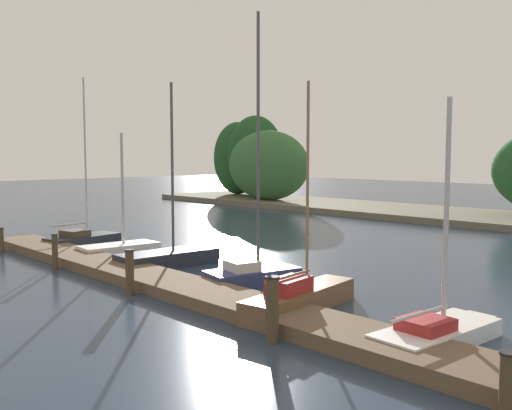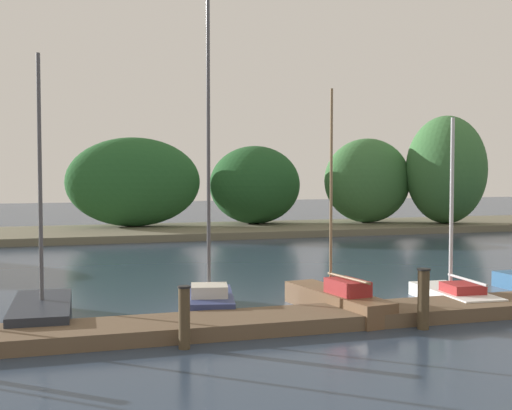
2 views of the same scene
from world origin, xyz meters
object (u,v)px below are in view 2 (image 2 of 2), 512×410
(sailboat_2, at_px, (42,309))
(mooring_piling_3, at_px, (423,299))
(sailboat_5, at_px, (453,292))
(mooring_piling_2, at_px, (184,317))
(sailboat_4, at_px, (334,298))
(sailboat_3, at_px, (209,295))

(sailboat_2, relative_size, mooring_piling_3, 4.58)
(sailboat_5, distance_m, mooring_piling_2, 8.78)
(sailboat_2, xyz_separation_m, mooring_piling_2, (2.93, -3.48, 0.34))
(sailboat_4, bearing_deg, mooring_piling_3, -160.75)
(sailboat_2, height_order, mooring_piling_3, sailboat_2)
(mooring_piling_3, bearing_deg, mooring_piling_2, -179.30)
(sailboat_3, distance_m, sailboat_5, 7.04)
(sailboat_2, distance_m, sailboat_4, 7.56)
(sailboat_4, relative_size, mooring_piling_2, 4.43)
(mooring_piling_2, bearing_deg, sailboat_3, 69.12)
(sailboat_3, height_order, mooring_piling_3, sailboat_3)
(sailboat_2, xyz_separation_m, sailboat_4, (7.49, -1.03, 0.04))
(sailboat_2, relative_size, sailboat_3, 0.79)
(mooring_piling_3, bearing_deg, sailboat_2, 158.72)
(sailboat_2, relative_size, sailboat_4, 1.12)
(sailboat_2, bearing_deg, sailboat_5, -91.56)
(mooring_piling_2, bearing_deg, mooring_piling_3, 0.70)
(sailboat_2, xyz_separation_m, mooring_piling_3, (8.75, -3.41, 0.40))
(sailboat_4, xyz_separation_m, sailboat_5, (3.80, 0.21, -0.07))
(sailboat_3, bearing_deg, mooring_piling_3, -117.00)
(sailboat_4, bearing_deg, sailboat_5, -95.54)
(sailboat_4, height_order, sailboat_5, sailboat_4)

